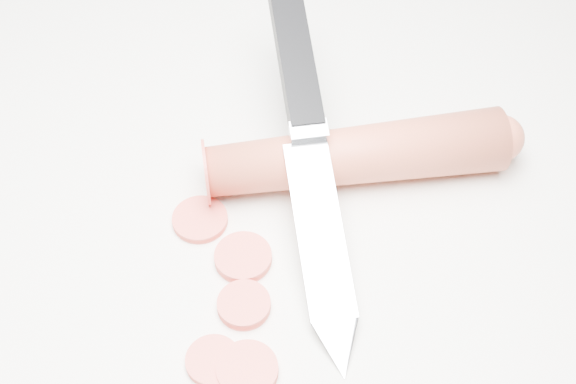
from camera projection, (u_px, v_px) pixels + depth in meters
The scene contains 8 objects.
ground at pixel (279, 245), 0.52m from camera, with size 2.40×2.40×0.00m, color silver.
carrot at pixel (356, 155), 0.54m from camera, with size 0.04×0.04×0.20m, color #C24B31.
carrot_slice_0 at pixel (244, 305), 0.49m from camera, with size 0.03×0.03×0.01m, color #D44136.
carrot_slice_1 at pixel (243, 258), 0.51m from camera, with size 0.04×0.04×0.01m, color #D44136.
carrot_slice_2 at pixel (200, 220), 0.53m from camera, with size 0.04×0.04×0.01m, color #D44136.
carrot_slice_3 at pixel (247, 370), 0.46m from camera, with size 0.04×0.04×0.01m, color #D44136.
carrot_slice_4 at pixel (213, 361), 0.47m from camera, with size 0.03×0.03×0.01m, color #D44136.
kitchen_knife at pixel (312, 152), 0.51m from camera, with size 0.22×0.22×0.09m, color silver, non-canonical shape.
Camera 1 is at (0.18, -0.24, 0.43)m, focal length 50.00 mm.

